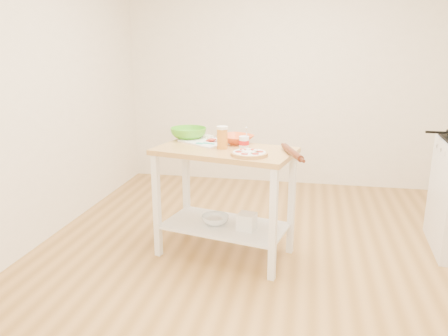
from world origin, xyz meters
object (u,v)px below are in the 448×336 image
shelf_bin (247,222)px  shelf_glass_bowl (215,220)px  yogurt_tub (244,142)px  pizza (249,153)px  knife (195,137)px  spatula (205,143)px  beer_pint (222,137)px  orange_bowl (235,139)px  green_bowl (188,133)px  cutting_board (207,141)px  prep_island (225,180)px  rolling_pin (292,153)px

shelf_bin → shelf_glass_bowl: bearing=166.4°
shelf_glass_bowl → yogurt_tub: bearing=8.7°
pizza → knife: bearing=137.5°
spatula → beer_pint: (0.16, -0.09, 0.07)m
beer_pint → shelf_glass_bowl: (-0.06, -0.00, -0.69)m
yogurt_tub → shelf_bin: 0.63m
orange_bowl → shelf_bin: size_ratio=2.04×
spatula → knife: (-0.14, 0.22, 0.00)m
orange_bowl → green_bowl: 0.44m
pizza → orange_bowl: bearing=113.0°
pizza → cutting_board: 0.57m
prep_island → beer_pint: beer_pint is taller
cutting_board → orange_bowl: bearing=38.3°
cutting_board → rolling_pin: 0.80m
orange_bowl → shelf_bin: bearing=-63.4°
cutting_board → knife: (-0.13, 0.10, 0.01)m
beer_pint → yogurt_tub: size_ratio=1.02×
shelf_glass_bowl → pizza: bearing=-31.7°
orange_bowl → green_bowl: green_bowl is taller
cutting_board → green_bowl: green_bowl is taller
orange_bowl → rolling_pin: 0.60m
knife → beer_pint: size_ratio=1.49×
prep_island → beer_pint: (-0.02, 0.00, 0.35)m
shelf_bin → rolling_pin: bearing=-11.5°
prep_island → shelf_bin: (0.19, -0.06, -0.32)m
prep_island → cutting_board: (-0.19, 0.21, 0.26)m
shelf_glass_bowl → cutting_board: bearing=118.5°
cutting_board → shelf_glass_bowl: cutting_board is taller
shelf_bin → prep_island: bearing=161.4°
spatula → shelf_bin: spatula is taller
yogurt_tub → green_bowl: bearing=151.9°
prep_island → orange_bowl: 0.37m
orange_bowl → yogurt_tub: bearing=-62.0°
knife → shelf_glass_bowl: bearing=-66.9°
prep_island → orange_bowl: orange_bowl is taller
rolling_pin → shelf_glass_bowl: 0.89m
cutting_board → spatula: 0.12m
spatula → rolling_pin: size_ratio=0.38×
beer_pint → shelf_glass_bowl: bearing=-179.9°
cutting_board → knife: 0.16m
pizza → shelf_glass_bowl: bearing=148.3°
spatula → shelf_bin: size_ratio=1.18×
cutting_board → rolling_pin: bearing=9.3°
beer_pint → rolling_pin: (0.55, -0.13, -0.07)m
rolling_pin → prep_island: bearing=165.9°
knife → shelf_glass_bowl: (0.24, -0.31, -0.62)m
yogurt_tub → shelf_glass_bowl: (-0.23, -0.03, -0.65)m
knife → orange_bowl: (0.37, -0.08, 0.02)m
green_bowl → shelf_bin: bearing=-33.7°
pizza → beer_pint: 0.31m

